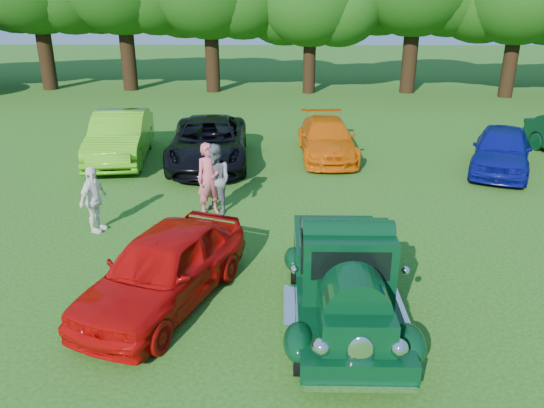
{
  "coord_description": "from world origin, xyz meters",
  "views": [
    {
      "loc": [
        -0.95,
        -9.23,
        5.49
      ],
      "look_at": [
        -1.16,
        2.02,
        1.1
      ],
      "focal_mm": 35.0,
      "sensor_mm": 36.0,
      "label": 1
    }
  ],
  "objects_px": {
    "back_car_black": "(208,142)",
    "back_car_orange": "(327,139)",
    "spectator_grey": "(215,180)",
    "hero_pickup": "(344,278)",
    "red_convertible": "(164,268)",
    "back_car_lime": "(120,137)",
    "spectator_white": "(93,200)",
    "back_car_blue": "(502,150)",
    "spectator_pink": "(209,179)"
  },
  "relations": [
    {
      "from": "red_convertible",
      "to": "spectator_white",
      "type": "bearing_deg",
      "value": 147.06
    },
    {
      "from": "back_car_orange",
      "to": "hero_pickup",
      "type": "bearing_deg",
      "value": -94.7
    },
    {
      "from": "hero_pickup",
      "to": "back_car_orange",
      "type": "bearing_deg",
      "value": 87.2
    },
    {
      "from": "back_car_orange",
      "to": "spectator_grey",
      "type": "height_order",
      "value": "spectator_grey"
    },
    {
      "from": "spectator_pink",
      "to": "spectator_white",
      "type": "distance_m",
      "value": 2.99
    },
    {
      "from": "spectator_pink",
      "to": "spectator_grey",
      "type": "height_order",
      "value": "spectator_pink"
    },
    {
      "from": "hero_pickup",
      "to": "back_car_orange",
      "type": "relative_size",
      "value": 1.0
    },
    {
      "from": "back_car_orange",
      "to": "spectator_pink",
      "type": "bearing_deg",
      "value": -124.35
    },
    {
      "from": "hero_pickup",
      "to": "red_convertible",
      "type": "bearing_deg",
      "value": 172.52
    },
    {
      "from": "red_convertible",
      "to": "spectator_white",
      "type": "height_order",
      "value": "spectator_white"
    },
    {
      "from": "red_convertible",
      "to": "back_car_lime",
      "type": "height_order",
      "value": "back_car_lime"
    },
    {
      "from": "red_convertible",
      "to": "back_car_lime",
      "type": "bearing_deg",
      "value": 131.1
    },
    {
      "from": "red_convertible",
      "to": "spectator_white",
      "type": "xyz_separation_m",
      "value": [
        -2.43,
        3.3,
        0.11
      ]
    },
    {
      "from": "hero_pickup",
      "to": "spectator_white",
      "type": "xyz_separation_m",
      "value": [
        -5.77,
        3.74,
        0.05
      ]
    },
    {
      "from": "back_car_blue",
      "to": "spectator_white",
      "type": "relative_size",
      "value": 2.64
    },
    {
      "from": "hero_pickup",
      "to": "red_convertible",
      "type": "relative_size",
      "value": 1.09
    },
    {
      "from": "red_convertible",
      "to": "back_car_orange",
      "type": "height_order",
      "value": "red_convertible"
    },
    {
      "from": "spectator_pink",
      "to": "spectator_white",
      "type": "height_order",
      "value": "spectator_pink"
    },
    {
      "from": "back_car_lime",
      "to": "spectator_white",
      "type": "bearing_deg",
      "value": -86.89
    },
    {
      "from": "back_car_black",
      "to": "back_car_orange",
      "type": "relative_size",
      "value": 1.21
    },
    {
      "from": "hero_pickup",
      "to": "spectator_white",
      "type": "distance_m",
      "value": 6.88
    },
    {
      "from": "back_car_lime",
      "to": "back_car_blue",
      "type": "height_order",
      "value": "back_car_lime"
    },
    {
      "from": "spectator_grey",
      "to": "spectator_white",
      "type": "distance_m",
      "value": 3.13
    },
    {
      "from": "spectator_grey",
      "to": "hero_pickup",
      "type": "bearing_deg",
      "value": -18.83
    },
    {
      "from": "back_car_blue",
      "to": "spectator_white",
      "type": "xyz_separation_m",
      "value": [
        -12.0,
        -5.17,
        0.08
      ]
    },
    {
      "from": "back_car_black",
      "to": "back_car_blue",
      "type": "relative_size",
      "value": 1.28
    },
    {
      "from": "spectator_pink",
      "to": "spectator_white",
      "type": "bearing_deg",
      "value": 171.44
    },
    {
      "from": "back_car_lime",
      "to": "spectator_grey",
      "type": "height_order",
      "value": "spectator_grey"
    },
    {
      "from": "back_car_black",
      "to": "spectator_pink",
      "type": "xyz_separation_m",
      "value": [
        0.64,
        -4.65,
        0.19
      ]
    },
    {
      "from": "back_car_black",
      "to": "spectator_white",
      "type": "distance_m",
      "value": 6.23
    },
    {
      "from": "back_car_orange",
      "to": "spectator_white",
      "type": "xyz_separation_m",
      "value": [
        -6.29,
        -6.84,
        0.16
      ]
    },
    {
      "from": "back_car_lime",
      "to": "back_car_black",
      "type": "bearing_deg",
      "value": -14.4
    },
    {
      "from": "back_car_blue",
      "to": "back_car_black",
      "type": "bearing_deg",
      "value": -161.05
    },
    {
      "from": "back_car_blue",
      "to": "spectator_pink",
      "type": "relative_size",
      "value": 2.26
    },
    {
      "from": "back_car_orange",
      "to": "spectator_grey",
      "type": "bearing_deg",
      "value": -123.24
    },
    {
      "from": "red_convertible",
      "to": "spectator_pink",
      "type": "bearing_deg",
      "value": 107.03
    },
    {
      "from": "spectator_pink",
      "to": "back_car_orange",
      "type": "bearing_deg",
      "value": 24.78
    },
    {
      "from": "spectator_white",
      "to": "hero_pickup",
      "type": "bearing_deg",
      "value": -106.12
    },
    {
      "from": "red_convertible",
      "to": "back_car_orange",
      "type": "distance_m",
      "value": 10.85
    },
    {
      "from": "red_convertible",
      "to": "back_car_blue",
      "type": "height_order",
      "value": "back_car_blue"
    },
    {
      "from": "hero_pickup",
      "to": "spectator_pink",
      "type": "height_order",
      "value": "spectator_pink"
    },
    {
      "from": "back_car_black",
      "to": "spectator_grey",
      "type": "relative_size",
      "value": 2.97
    },
    {
      "from": "spectator_white",
      "to": "spectator_grey",
      "type": "bearing_deg",
      "value": -49.97
    },
    {
      "from": "back_car_black",
      "to": "spectator_white",
      "type": "bearing_deg",
      "value": -113.47
    },
    {
      "from": "spectator_pink",
      "to": "red_convertible",
      "type": "bearing_deg",
      "value": -126.41
    },
    {
      "from": "back_car_lime",
      "to": "back_car_orange",
      "type": "relative_size",
      "value": 1.1
    },
    {
      "from": "red_convertible",
      "to": "back_car_black",
      "type": "distance_m",
      "value": 9.18
    },
    {
      "from": "spectator_white",
      "to": "back_car_lime",
      "type": "bearing_deg",
      "value": 27.04
    },
    {
      "from": "back_car_black",
      "to": "spectator_grey",
      "type": "height_order",
      "value": "spectator_grey"
    },
    {
      "from": "back_car_blue",
      "to": "spectator_white",
      "type": "bearing_deg",
      "value": -133.72
    }
  ]
}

